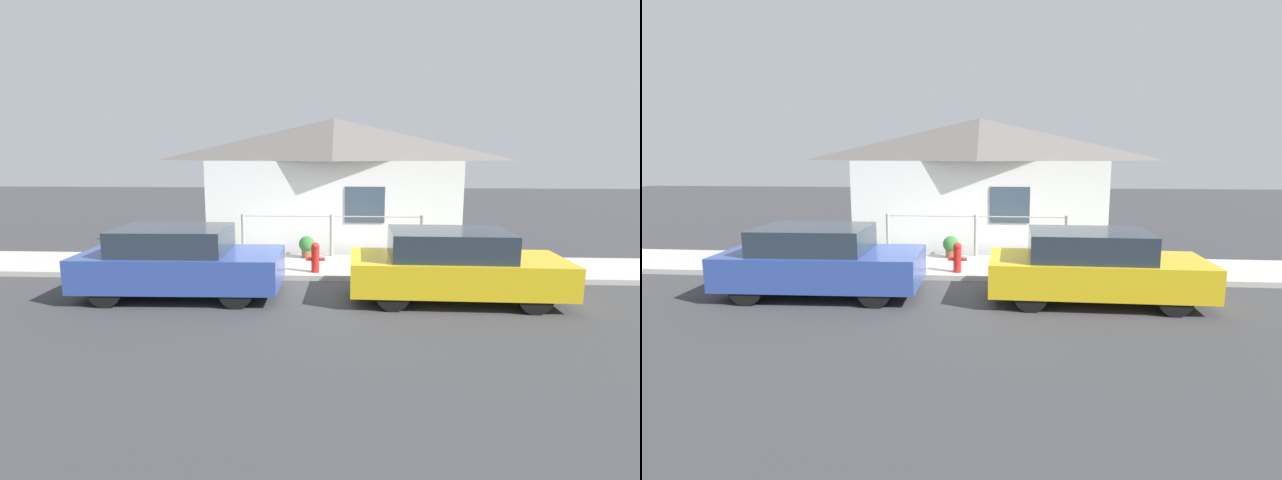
{
  "view_description": "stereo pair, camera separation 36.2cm",
  "coord_description": "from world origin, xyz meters",
  "views": [
    {
      "loc": [
        0.43,
        -11.02,
        2.91
      ],
      "look_at": [
        -0.2,
        0.3,
        0.9
      ],
      "focal_mm": 28.0,
      "sensor_mm": 36.0,
      "label": 1
    },
    {
      "loc": [
        0.8,
        -10.99,
        2.91
      ],
      "look_at": [
        -0.2,
        0.3,
        0.9
      ],
      "focal_mm": 28.0,
      "sensor_mm": 36.0,
      "label": 2
    }
  ],
  "objects": [
    {
      "name": "fire_hydrant",
      "position": [
        -0.32,
        0.34,
        0.5
      ],
      "size": [
        0.45,
        0.2,
        0.71
      ],
      "color": "red",
      "rests_on": "sidewalk"
    },
    {
      "name": "potted_plant_by_fence",
      "position": [
        -3.01,
        2.05,
        0.47
      ],
      "size": [
        0.5,
        0.5,
        0.61
      ],
      "color": "#9E5638",
      "rests_on": "sidewalk"
    },
    {
      "name": "ground_plane",
      "position": [
        0.0,
        0.0,
        0.0
      ],
      "size": [
        60.0,
        60.0,
        0.0
      ],
      "primitive_type": "plane",
      "color": "#38383A"
    },
    {
      "name": "potted_plant_corner",
      "position": [
        2.41,
        1.63,
        0.44
      ],
      "size": [
        0.52,
        0.52,
        0.59
      ],
      "color": "slate",
      "rests_on": "sidewalk"
    },
    {
      "name": "house",
      "position": [
        0.0,
        3.79,
        3.07
      ],
      "size": [
        7.59,
        2.23,
        3.87
      ],
      "color": "white",
      "rests_on": "ground_plane"
    },
    {
      "name": "sidewalk",
      "position": [
        0.0,
        1.18,
        0.06
      ],
      "size": [
        24.0,
        2.35,
        0.12
      ],
      "color": "#B2AFA8",
      "rests_on": "ground_plane"
    },
    {
      "name": "car_right",
      "position": [
        2.53,
        -1.33,
        0.7
      ],
      "size": [
        4.16,
        1.81,
        1.4
      ],
      "rotation": [
        0.0,
        0.0,
        -0.01
      ],
      "color": "gold",
      "rests_on": "ground_plane"
    },
    {
      "name": "fence",
      "position": [
        0.0,
        2.2,
        0.75
      ],
      "size": [
        4.9,
        0.1,
        1.13
      ],
      "color": "#999993",
      "rests_on": "sidewalk"
    },
    {
      "name": "potted_plant_near_hydrant",
      "position": [
        -0.65,
        1.94,
        0.45
      ],
      "size": [
        0.42,
        0.42,
        0.58
      ],
      "color": "brown",
      "rests_on": "sidewalk"
    },
    {
      "name": "car_left",
      "position": [
        -2.96,
        -1.33,
        0.71
      ],
      "size": [
        4.06,
        1.91,
        1.42
      ],
      "rotation": [
        0.0,
        0.0,
        0.03
      ],
      "color": "#2D4793",
      "rests_on": "ground_plane"
    }
  ]
}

